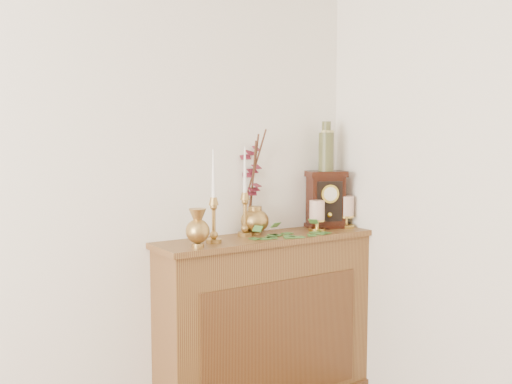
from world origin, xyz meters
TOP-DOWN VIEW (x-y plane):
  - console_shelf at (1.40, 2.10)m, footprint 1.24×0.34m
  - candlestick_left at (1.06, 2.07)m, footprint 0.08×0.08m
  - candlestick_center at (1.30, 2.16)m, footprint 0.08×0.08m
  - bud_vase at (0.94, 2.00)m, footprint 0.11×0.11m
  - ginger_jar at (1.38, 2.22)m, footprint 0.23×0.25m
  - pillar_candle_left at (1.72, 2.07)m, footprint 0.09×0.09m
  - pillar_candle_right at (1.94, 2.08)m, footprint 0.10×0.10m
  - ivy_garland at (1.48, 2.03)m, footprint 0.43×0.22m
  - mantel_clock at (1.84, 2.15)m, footprint 0.26×0.22m
  - ceramic_vase at (1.84, 2.15)m, footprint 0.09×0.09m

SIDE VIEW (x-z plane):
  - console_shelf at x=1.40m, z-range -0.03..0.90m
  - ivy_garland at x=1.48m, z-range 0.90..0.99m
  - bud_vase at x=0.94m, z-range 0.93..1.11m
  - pillar_candle_left at x=1.72m, z-range 0.93..1.12m
  - pillar_candle_right at x=1.94m, z-range 0.93..1.13m
  - candlestick_left at x=1.06m, z-range 0.85..1.31m
  - candlestick_center at x=1.30m, z-range 0.85..1.32m
  - mantel_clock at x=1.84m, z-range 0.93..1.25m
  - ginger_jar at x=1.38m, z-range 0.90..1.47m
  - ceramic_vase at x=1.84m, z-range 1.24..1.52m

